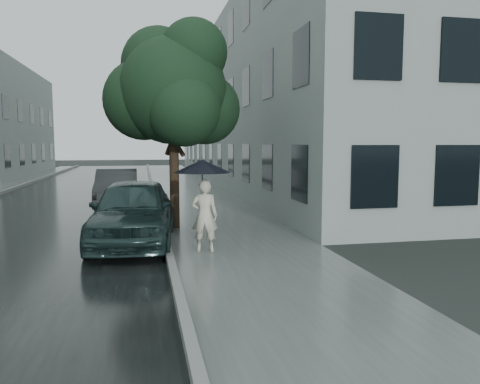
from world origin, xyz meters
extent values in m
plane|color=black|center=(0.00, 0.00, 0.00)|extent=(120.00, 120.00, 0.00)
cube|color=slate|center=(0.25, 12.00, 0.00)|extent=(3.50, 60.00, 0.01)
cube|color=slate|center=(-1.57, 12.00, 0.07)|extent=(0.15, 60.00, 0.15)
cube|color=black|center=(-5.08, 12.00, 0.00)|extent=(6.85, 60.00, 0.00)
cube|color=gray|center=(5.50, 19.50, 4.50)|extent=(7.00, 36.00, 9.00)
cube|color=black|center=(2.02, 19.50, 4.50)|extent=(0.08, 32.40, 7.20)
cube|color=black|center=(-10.32, 30.00, 4.00)|extent=(0.08, 16.20, 6.40)
imported|color=beige|center=(-0.76, 1.44, 0.80)|extent=(0.64, 0.49, 1.59)
cylinder|color=black|center=(-0.81, 1.42, 1.38)|extent=(0.02, 0.02, 0.75)
cone|color=black|center=(-0.81, 1.42, 1.90)|extent=(1.62, 1.62, 0.28)
cylinder|color=black|center=(-0.81, 1.42, 2.06)|extent=(0.02, 0.02, 0.08)
cylinder|color=black|center=(-0.81, 1.42, 0.98)|extent=(0.03, 0.03, 0.06)
cylinder|color=#332619|center=(-1.21, 4.54, 1.35)|extent=(0.27, 0.27, 2.69)
sphere|color=#17341C|center=(-1.21, 4.54, 3.83)|extent=(2.95, 2.95, 2.95)
sphere|color=#17341C|center=(-0.29, 4.88, 3.37)|extent=(2.04, 2.04, 2.04)
sphere|color=#17341C|center=(-2.01, 5.00, 3.61)|extent=(2.27, 2.27, 2.27)
sphere|color=#17341C|center=(-0.99, 3.74, 3.25)|extent=(1.92, 1.92, 1.92)
sphere|color=#17341C|center=(-1.55, 5.22, 4.63)|extent=(2.16, 2.16, 2.16)
sphere|color=#17341C|center=(-0.65, 4.32, 4.85)|extent=(1.83, 1.83, 1.83)
cylinder|color=black|center=(-0.70, 12.54, 2.45)|extent=(0.12, 0.12, 4.90)
cylinder|color=black|center=(-0.70, 12.54, 0.10)|extent=(0.28, 0.28, 0.20)
cylinder|color=black|center=(-0.95, 12.58, 4.90)|extent=(0.51, 0.16, 0.08)
sphere|color=silver|center=(-1.24, 12.63, 4.85)|extent=(0.32, 0.32, 0.32)
imported|color=#1B2F2E|center=(-2.31, 2.66, 0.78)|extent=(2.20, 4.70, 1.56)
imported|color=#242729|center=(-3.03, 9.40, 0.71)|extent=(1.56, 4.30, 1.41)
camera|label=1|loc=(-2.07, -8.66, 2.40)|focal=35.00mm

